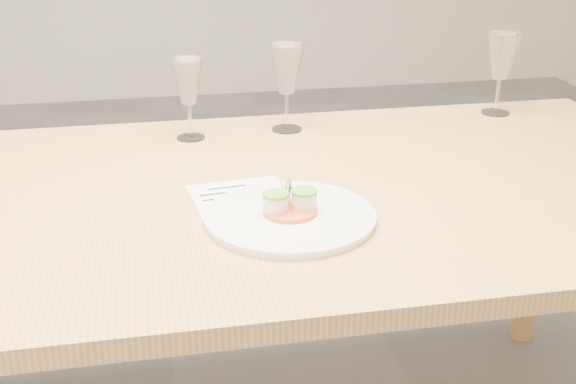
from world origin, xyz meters
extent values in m
cube|color=tan|center=(0.00, 0.00, 0.73)|extent=(2.40, 1.00, 0.04)
cylinder|color=tan|center=(1.10, 0.40, 0.35)|extent=(0.07, 0.07, 0.71)
cylinder|color=white|center=(0.23, -0.17, 0.76)|extent=(0.32, 0.32, 0.01)
cylinder|color=white|center=(0.23, -0.17, 0.76)|extent=(0.32, 0.32, 0.01)
cylinder|color=orange|center=(0.23, -0.17, 0.77)|extent=(0.10, 0.10, 0.01)
cylinder|color=beige|center=(0.21, -0.17, 0.79)|extent=(0.05, 0.05, 0.03)
cylinder|color=beige|center=(0.26, -0.17, 0.79)|extent=(0.05, 0.05, 0.03)
cylinder|color=#71AB2F|center=(0.21, -0.17, 0.81)|extent=(0.05, 0.05, 0.01)
cylinder|color=#71AB2F|center=(0.26, -0.17, 0.81)|extent=(0.05, 0.05, 0.01)
cylinder|color=tan|center=(0.30, -0.22, 0.76)|extent=(0.05, 0.05, 0.00)
cube|color=white|center=(0.16, -0.08, 0.75)|extent=(0.22, 0.27, 0.00)
cube|color=black|center=(0.13, 0.01, 0.75)|extent=(0.08, 0.02, 0.00)
cube|color=black|center=(0.14, -0.02, 0.75)|extent=(0.12, 0.02, 0.00)
cube|color=black|center=(0.14, -0.04, 0.75)|extent=(0.12, 0.02, 0.00)
cube|color=black|center=(0.15, -0.10, 0.75)|extent=(0.12, 0.02, 0.00)
cube|color=black|center=(0.15, -0.12, 0.75)|extent=(0.12, 0.02, 0.00)
cube|color=black|center=(0.15, -0.15, 0.75)|extent=(0.12, 0.02, 0.00)
cylinder|color=white|center=(0.08, 0.35, 0.75)|extent=(0.07, 0.07, 0.00)
cylinder|color=white|center=(0.08, 0.35, 0.80)|extent=(0.01, 0.01, 0.08)
cone|color=white|center=(0.08, 0.35, 0.89)|extent=(0.08, 0.08, 0.11)
cylinder|color=white|center=(0.33, 0.37, 0.75)|extent=(0.08, 0.08, 0.00)
cylinder|color=white|center=(0.33, 0.37, 0.80)|extent=(0.01, 0.01, 0.09)
cone|color=white|center=(0.33, 0.37, 0.91)|extent=(0.09, 0.09, 0.12)
cylinder|color=white|center=(0.92, 0.40, 0.75)|extent=(0.08, 0.08, 0.00)
cylinder|color=white|center=(0.92, 0.40, 0.80)|extent=(0.01, 0.01, 0.09)
cone|color=white|center=(0.92, 0.40, 0.91)|extent=(0.09, 0.09, 0.12)
camera|label=1|loc=(0.00, -1.37, 1.33)|focal=45.00mm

